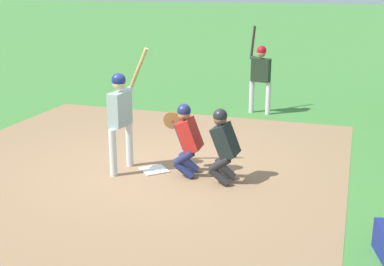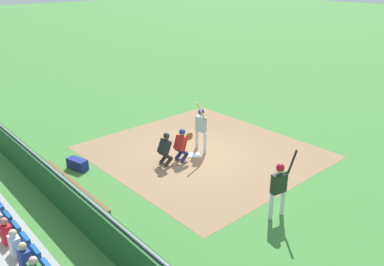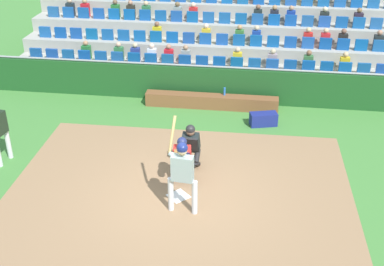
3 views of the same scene
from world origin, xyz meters
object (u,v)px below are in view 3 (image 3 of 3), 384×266
Objects in this scene: dugout_bench at (211,101)px; home_plate_umpire at (191,144)px; catcher_crouching at (182,157)px; water_bottle_on_bench at (225,91)px; equipment_duffel_bag at (263,119)px; batter_at_plate at (182,170)px; home_plate_marker at (178,196)px.

home_plate_umpire is at bearing 87.62° from dugout_bench.
catcher_crouching reaches higher than water_bottle_on_bench.
batter_at_plate is at bearing 53.38° from equipment_duffel_bag.
dugout_bench is at bearing -92.38° from home_plate_umpire.
dugout_bench is at bearing -93.09° from home_plate_marker.
home_plate_marker is 5.17m from water_bottle_on_bench.
home_plate_umpire is at bearing -88.08° from batter_at_plate.
equipment_duffel_bag is at bearing -116.02° from home_plate_marker.
batter_at_plate is 5.68m from water_bottle_on_bench.
equipment_duffel_bag is (-1.27, 1.09, -0.37)m from water_bottle_on_bench.
dugout_bench reaches higher than equipment_duffel_bag.
home_plate_marker is 0.55× the size of equipment_duffel_bag.
dugout_bench is (-0.27, -5.03, 0.20)m from home_plate_marker.
water_bottle_on_bench reaches higher than home_plate_marker.
catcher_crouching is 0.30× the size of dugout_bench.
catcher_crouching is 1.61× the size of equipment_duffel_bag.
home_plate_umpire reaches higher than home_plate_marker.
home_plate_marker is 0.20× the size of batter_at_plate.
home_plate_umpire reaches higher than dugout_bench.
home_plate_marker is 5.04m from dugout_bench.
water_bottle_on_bench is (-0.68, -5.10, 0.55)m from home_plate_marker.
dugout_bench is (-0.15, -3.71, -0.48)m from home_plate_umpire.
equipment_duffel_bag is at bearing 148.74° from dugout_bench.
catcher_crouching reaches higher than home_plate_umpire.
dugout_bench is 5.32× the size of equipment_duffel_bag.
batter_at_plate reaches higher than home_plate_umpire.
batter_at_plate is at bearing 89.05° from dugout_bench.
catcher_crouching is (0.00, -0.62, 0.71)m from home_plate_marker.
batter_at_plate is at bearing 108.52° from home_plate_marker.
dugout_bench is (-0.27, -4.41, -0.50)m from catcher_crouching.
equipment_duffel_bag is at bearing -111.36° from batter_at_plate.
home_plate_marker is 0.34× the size of home_plate_umpire.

